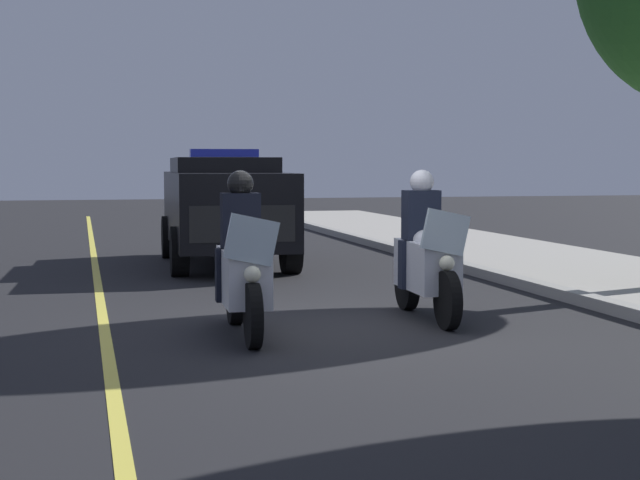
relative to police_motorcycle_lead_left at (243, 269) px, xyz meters
name	(u,v)px	position (x,y,z in m)	size (l,w,h in m)	color
ground_plane	(340,329)	(-0.13, 1.08, -0.70)	(80.00, 80.00, 0.00)	black
curb_strip	(626,310)	(-0.13, 4.54, -0.62)	(48.00, 0.24, 0.15)	#9E9B93
lane_stripe_center	(106,338)	(-0.13, -1.40, -0.70)	(48.00, 0.12, 0.01)	#E0D14C
police_motorcycle_lead_left	(243,269)	(0.00, 0.00, 0.00)	(2.14, 0.58, 1.72)	black
police_motorcycle_lead_right	(426,259)	(-0.55, 2.22, 0.00)	(2.14, 0.58, 1.72)	black
police_suv	(225,205)	(-7.04, 0.84, 0.37)	(4.97, 2.22, 2.05)	black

